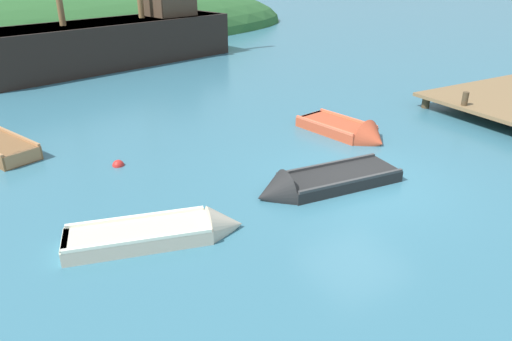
{
  "coord_description": "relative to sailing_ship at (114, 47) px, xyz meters",
  "views": [
    {
      "loc": [
        -7.41,
        -7.79,
        5.09
      ],
      "look_at": [
        -2.13,
        1.46,
        0.23
      ],
      "focal_mm": 33.24,
      "sensor_mm": 36.0,
      "label": 1
    }
  ],
  "objects": [
    {
      "name": "rowboat_outer_right",
      "position": [
        -3.38,
        -16.79,
        -0.77
      ],
      "size": [
        3.57,
        1.74,
        0.92
      ],
      "rotation": [
        0.0,
        0.0,
        6.04
      ],
      "color": "beige",
      "rests_on": "ground"
    },
    {
      "name": "ground_plane",
      "position": [
        1.61,
        -16.76,
        -0.86
      ],
      "size": [
        120.0,
        120.0,
        0.0
      ],
      "primitive_type": "plane",
      "color": "teal"
    },
    {
      "name": "sailing_ship",
      "position": [
        0.0,
        0.0,
        0.0
      ],
      "size": [
        15.25,
        6.52,
        12.64
      ],
      "rotation": [
        0.0,
        0.0,
        3.41
      ],
      "color": "black",
      "rests_on": "ground"
    },
    {
      "name": "rowboat_outer_left",
      "position": [
        3.52,
        -14.04,
        -0.77
      ],
      "size": [
        1.72,
        3.13,
        1.16
      ],
      "rotation": [
        0.0,
        0.0,
        4.9
      ],
      "color": "#C64C2D",
      "rests_on": "ground"
    },
    {
      "name": "buoy_red",
      "position": [
        -3.29,
        -12.77,
        -0.86
      ],
      "size": [
        0.31,
        0.31,
        0.31
      ],
      "primitive_type": "sphere",
      "color": "red",
      "rests_on": "ground"
    },
    {
      "name": "rowboat_near_dock",
      "position": [
        0.44,
        -16.47,
        -0.78
      ],
      "size": [
        3.74,
        1.42,
        1.09
      ],
      "rotation": [
        0.0,
        0.0,
        3.06
      ],
      "color": "black",
      "rests_on": "ground"
    }
  ]
}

